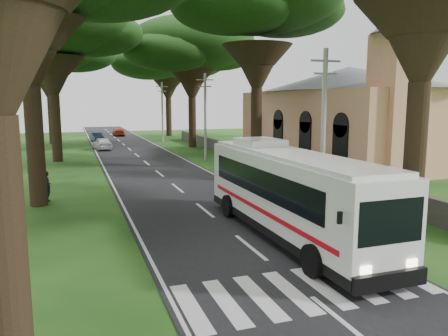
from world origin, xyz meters
TOP-DOWN VIEW (x-y plane):
  - ground at (0.00, 0.00)m, footprint 140.00×140.00m
  - road at (0.00, 25.00)m, footprint 8.00×120.00m
  - crosswalk at (0.00, -2.00)m, footprint 8.00×3.00m
  - property_wall at (9.00, 24.00)m, footprint 0.35×50.00m
  - church at (17.86, 21.55)m, footprint 14.00×24.00m
  - pole_near at (5.50, 6.00)m, footprint 1.60×0.24m
  - pole_mid at (5.50, 26.00)m, footprint 1.60×0.24m
  - pole_far at (5.50, 46.00)m, footprint 1.60×0.24m
  - tree_l_midb at (-7.50, 30.00)m, footprint 13.90×13.90m
  - tree_l_far at (-8.50, 48.00)m, footprint 14.09×14.09m
  - tree_r_mida at (8.00, 20.00)m, footprint 13.20×13.20m
  - tree_r_midb at (7.50, 38.00)m, footprint 14.83×14.83m
  - tree_r_far at (8.50, 56.00)m, footprint 16.16×16.16m
  - coach_bus at (1.97, 2.77)m, footprint 2.85×11.84m
  - distant_car_a at (-3.00, 38.51)m, footprint 2.24×4.29m
  - distant_car_b at (-3.00, 49.21)m, footprint 1.87×3.81m
  - distant_car_c at (0.89, 58.49)m, footprint 1.98×4.48m
  - pedestrian at (-7.60, 12.95)m, footprint 0.59×0.71m

SIDE VIEW (x-z plane):
  - ground at x=0.00m, z-range 0.00..0.00m
  - crosswalk at x=0.00m, z-range -0.01..0.01m
  - road at x=0.00m, z-range -0.01..0.03m
  - property_wall at x=9.00m, z-range 0.00..1.20m
  - distant_car_b at x=-3.00m, z-range 0.03..1.23m
  - distant_car_c at x=0.89m, z-range 0.03..1.31m
  - distant_car_a at x=-3.00m, z-range 0.03..1.43m
  - pedestrian at x=-7.60m, z-range 0.00..1.69m
  - coach_bus at x=1.97m, z-range 0.13..3.62m
  - pole_near at x=5.50m, z-range 0.18..8.18m
  - pole_mid at x=5.50m, z-range 0.18..8.18m
  - pole_far at x=5.50m, z-range 0.18..8.18m
  - church at x=17.86m, z-range -0.89..10.71m
  - tree_l_far at x=-8.50m, z-range 4.37..19.37m
  - tree_r_midb at x=7.50m, z-range 4.34..19.54m
  - tree_r_far at x=8.50m, z-range 4.29..19.89m
  - tree_l_midb at x=-7.50m, z-range 4.55..19.86m
  - tree_r_mida at x=8.00m, z-range 5.09..21.31m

